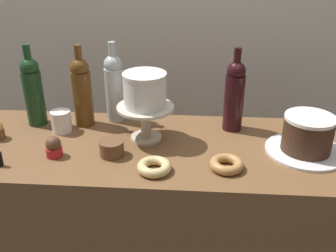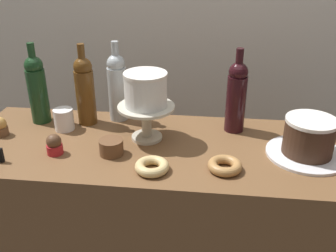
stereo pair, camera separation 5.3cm
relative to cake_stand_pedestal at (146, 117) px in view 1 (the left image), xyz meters
name	(u,v)px [view 1 (the left image)]	position (x,y,z in m)	size (l,w,h in m)	color
display_counter	(168,239)	(0.09, -0.05, -0.54)	(1.52, 0.54, 0.89)	brown
cake_stand_pedestal	(146,117)	(0.00, 0.00, 0.00)	(0.21, 0.21, 0.13)	beige
white_layer_cake	(145,90)	(0.00, 0.00, 0.11)	(0.16, 0.16, 0.12)	white
silver_serving_platter	(305,151)	(0.57, -0.06, -0.09)	(0.27, 0.27, 0.01)	white
chocolate_round_cake	(308,133)	(0.57, -0.06, -0.02)	(0.17, 0.17, 0.13)	#3D2619
wine_bottle_clear	(114,87)	(-0.15, 0.16, 0.05)	(0.08, 0.08, 0.33)	#B2BCC1
wine_bottle_amber	(82,91)	(-0.26, 0.11, 0.05)	(0.08, 0.08, 0.33)	#5B3814
wine_bottle_green	(33,90)	(-0.46, 0.10, 0.05)	(0.08, 0.08, 0.33)	#193D1E
wine_bottle_dark_red	(234,94)	(0.33, 0.11, 0.05)	(0.08, 0.08, 0.33)	black
cupcake_chocolate	(54,147)	(-0.30, -0.15, -0.06)	(0.06, 0.06, 0.07)	red
donut_maple	(227,164)	(0.29, -0.19, -0.07)	(0.11, 0.11, 0.03)	#B27F47
donut_glazed	(154,167)	(0.05, -0.22, -0.07)	(0.11, 0.11, 0.03)	#E0C17F
cookie_stack	(112,148)	(-0.10, -0.13, -0.06)	(0.08, 0.08, 0.05)	brown
coffee_cup_ceramic	(61,121)	(-0.33, 0.04, -0.05)	(0.08, 0.08, 0.08)	white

